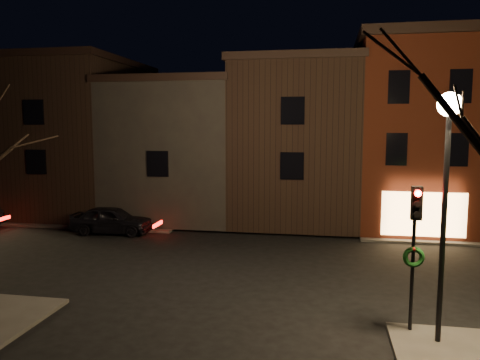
% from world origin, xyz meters
% --- Properties ---
extents(ground, '(120.00, 120.00, 0.00)m').
position_xyz_m(ground, '(0.00, 0.00, 0.00)').
color(ground, black).
rests_on(ground, ground).
extents(sidewalk_far_left, '(30.00, 30.00, 0.12)m').
position_xyz_m(sidewalk_far_left, '(-20.00, 20.00, 0.06)').
color(sidewalk_far_left, '#2D2B28').
rests_on(sidewalk_far_left, ground).
extents(corner_building, '(6.50, 8.50, 10.50)m').
position_xyz_m(corner_building, '(8.00, 9.47, 5.40)').
color(corner_building, '#511C0E').
rests_on(corner_building, ground).
extents(row_building_a, '(7.30, 10.30, 9.40)m').
position_xyz_m(row_building_a, '(1.50, 10.50, 4.83)').
color(row_building_a, black).
rests_on(row_building_a, ground).
extents(row_building_b, '(7.80, 10.30, 8.40)m').
position_xyz_m(row_building_b, '(-5.75, 10.50, 4.33)').
color(row_building_b, black).
rests_on(row_building_b, ground).
extents(row_building_c, '(7.30, 10.30, 9.90)m').
position_xyz_m(row_building_c, '(-13.00, 10.50, 5.08)').
color(row_building_c, black).
rests_on(row_building_c, ground).
extents(street_lamp_near, '(0.60, 0.60, 6.48)m').
position_xyz_m(street_lamp_near, '(6.20, -6.00, 5.18)').
color(street_lamp_near, black).
rests_on(street_lamp_near, sidewalk_near_right).
extents(traffic_signal, '(0.58, 0.38, 4.05)m').
position_xyz_m(traffic_signal, '(5.60, -5.51, 2.81)').
color(traffic_signal, black).
rests_on(traffic_signal, sidewalk_near_right).
extents(parked_car_a, '(4.43, 1.94, 1.48)m').
position_xyz_m(parked_car_a, '(-8.06, 4.50, 0.74)').
color(parked_car_a, black).
rests_on(parked_car_a, ground).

